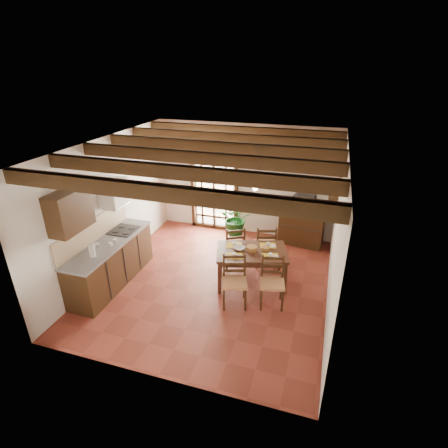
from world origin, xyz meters
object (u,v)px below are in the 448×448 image
at_px(chair_near_left, 234,290).
at_px(crt_tv, 304,203).
at_px(pendant_lamp, 255,184).
at_px(chair_far_left, 234,252).
at_px(kitchen_counter, 111,262).
at_px(potted_plant, 236,219).
at_px(chair_far_right, 265,252).
at_px(sideboard, 301,227).
at_px(chair_near_right, 272,291).
at_px(dining_table, 251,255).

distance_m(chair_near_left, crt_tv, 3.02).
bearing_deg(pendant_lamp, chair_far_left, 137.58).
bearing_deg(kitchen_counter, pendant_lamp, 18.83).
bearing_deg(chair_far_left, kitchen_counter, 6.14).
xyz_separation_m(chair_far_left, potted_plant, (-0.26, 1.13, 0.27)).
relative_size(chair_far_right, sideboard, 0.94).
distance_m(sideboard, potted_plant, 1.60).
distance_m(chair_far_left, chair_far_right, 0.68).
height_order(kitchen_counter, potted_plant, potted_plant).
bearing_deg(kitchen_counter, chair_near_left, 1.12).
height_order(chair_near_right, crt_tv, crt_tv).
bearing_deg(kitchen_counter, sideboard, 39.17).
bearing_deg(chair_near_left, dining_table, 62.49).
relative_size(crt_tv, pendant_lamp, 0.65).
relative_size(chair_near_right, potted_plant, 0.43).
bearing_deg(crt_tv, potted_plant, -155.67).
bearing_deg(dining_table, chair_near_left, -116.12).
height_order(kitchen_counter, pendant_lamp, pendant_lamp).
distance_m(kitchen_counter, chair_near_right, 3.22).
height_order(sideboard, pendant_lamp, pendant_lamp).
xyz_separation_m(chair_far_left, pendant_lamp, (0.52, -0.48, 1.78)).
relative_size(dining_table, pendant_lamp, 1.84).
relative_size(chair_far_left, potted_plant, 0.43).
bearing_deg(sideboard, potted_plant, -161.41).
bearing_deg(potted_plant, chair_far_right, -45.86).
bearing_deg(dining_table, pendant_lamp, 73.79).
distance_m(chair_far_right, sideboard, 1.41).
xyz_separation_m(dining_table, chair_near_right, (0.52, -0.57, -0.35)).
xyz_separation_m(chair_far_right, pendant_lamp, (-0.13, -0.66, 1.77)).
xyz_separation_m(chair_far_right, potted_plant, (-0.91, 0.94, 0.26)).
relative_size(sideboard, potted_plant, 0.46).
distance_m(chair_far_right, potted_plant, 1.33).
relative_size(chair_near_right, pendant_lamp, 1.13).
relative_size(kitchen_counter, potted_plant, 1.01).
relative_size(chair_near_left, crt_tv, 1.79).
distance_m(kitchen_counter, dining_table, 2.81).
distance_m(kitchen_counter, crt_tv, 4.51).
bearing_deg(potted_plant, crt_tv, 10.89).
bearing_deg(kitchen_counter, potted_plant, 52.90).
xyz_separation_m(chair_near_left, chair_far_left, (-0.39, 1.34, -0.01)).
height_order(kitchen_counter, chair_far_right, kitchen_counter).
relative_size(dining_table, chair_near_left, 1.59).
xyz_separation_m(chair_near_right, potted_plant, (-1.30, 2.28, 0.27)).
bearing_deg(chair_near_left, potted_plant, 87.02).
bearing_deg(potted_plant, chair_far_left, -77.14).
bearing_deg(chair_far_right, crt_tv, -135.26).
xyz_separation_m(sideboard, pendant_lamp, (-0.79, -1.91, 1.64)).
bearing_deg(crt_tv, pendant_lamp, -98.98).
relative_size(chair_far_right, potted_plant, 0.44).
height_order(crt_tv, pendant_lamp, pendant_lamp).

